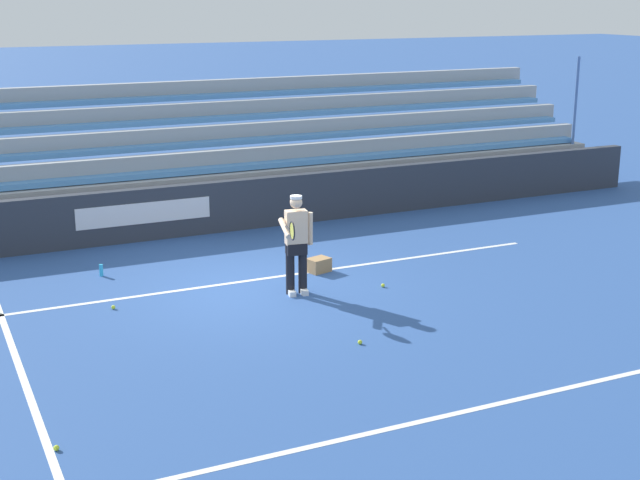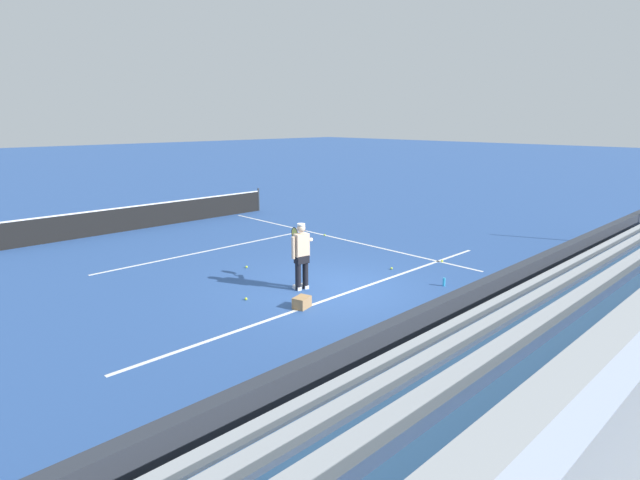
# 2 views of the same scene
# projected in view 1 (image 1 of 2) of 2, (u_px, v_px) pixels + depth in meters

# --- Properties ---
(ground_plane) EXTENTS (160.00, 160.00, 0.00)m
(ground_plane) POSITION_uv_depth(u_px,v_px,m) (253.00, 290.00, 15.45)
(ground_plane) COLOR #2D5193
(court_baseline_white) EXTENTS (12.00, 0.10, 0.01)m
(court_baseline_white) POSITION_uv_depth(u_px,v_px,m) (243.00, 281.00, 15.89)
(court_baseline_white) COLOR white
(court_baseline_white) RESTS_ON ground
(court_sideline_white) EXTENTS (0.10, 12.00, 0.01)m
(court_sideline_white) POSITION_uv_depth(u_px,v_px,m) (44.00, 438.00, 10.27)
(court_sideline_white) COLOR white
(court_sideline_white) RESTS_ON ground
(court_service_line_white) EXTENTS (8.22, 0.10, 0.01)m
(court_service_line_white) POSITION_uv_depth(u_px,v_px,m) (418.00, 422.00, 10.65)
(court_service_line_white) COLOR white
(court_service_line_white) RESTS_ON ground
(back_wall_sponsor_board) EXTENTS (23.79, 0.25, 1.10)m
(back_wall_sponsor_board) POSITION_uv_depth(u_px,v_px,m) (184.00, 210.00, 18.80)
(back_wall_sponsor_board) COLOR #2D333D
(back_wall_sponsor_board) RESTS_ON ground
(bleacher_stand) EXTENTS (22.60, 3.20, 3.40)m
(bleacher_stand) POSITION_uv_depth(u_px,v_px,m) (156.00, 181.00, 20.70)
(bleacher_stand) COLOR #9EA3A8
(bleacher_stand) RESTS_ON ground
(tennis_player) EXTENTS (0.69, 0.96, 1.71)m
(tennis_player) POSITION_uv_depth(u_px,v_px,m) (296.00, 243.00, 15.01)
(tennis_player) COLOR black
(tennis_player) RESTS_ON ground
(ball_box_cardboard) EXTENTS (0.47, 0.40, 0.26)m
(ball_box_cardboard) POSITION_uv_depth(u_px,v_px,m) (319.00, 265.00, 16.42)
(ball_box_cardboard) COLOR #A87F51
(ball_box_cardboard) RESTS_ON ground
(tennis_ball_midcourt) EXTENTS (0.07, 0.07, 0.07)m
(tennis_ball_midcourt) POSITION_uv_depth(u_px,v_px,m) (360.00, 342.00, 13.03)
(tennis_ball_midcourt) COLOR #CCE533
(tennis_ball_midcourt) RESTS_ON ground
(tennis_ball_by_box) EXTENTS (0.07, 0.07, 0.07)m
(tennis_ball_by_box) POSITION_uv_depth(u_px,v_px,m) (383.00, 285.00, 15.58)
(tennis_ball_by_box) COLOR #CCE533
(tennis_ball_by_box) RESTS_ON ground
(tennis_ball_stray_back) EXTENTS (0.07, 0.07, 0.07)m
(tennis_ball_stray_back) POSITION_uv_depth(u_px,v_px,m) (113.00, 307.00, 14.48)
(tennis_ball_stray_back) COLOR #CCE533
(tennis_ball_stray_back) RESTS_ON ground
(tennis_ball_far_left) EXTENTS (0.07, 0.07, 0.07)m
(tennis_ball_far_left) POSITION_uv_depth(u_px,v_px,m) (56.00, 448.00, 9.98)
(tennis_ball_far_left) COLOR #CCE533
(tennis_ball_far_left) RESTS_ON ground
(water_bottle) EXTENTS (0.07, 0.07, 0.22)m
(water_bottle) POSITION_uv_depth(u_px,v_px,m) (101.00, 270.00, 16.18)
(water_bottle) COLOR #33B2E5
(water_bottle) RESTS_ON ground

